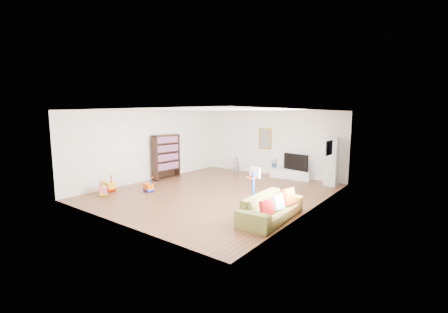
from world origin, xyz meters
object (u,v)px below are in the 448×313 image
Objects in this scene: media_console at (290,174)px; sofa at (271,207)px; basketball_hoop at (249,191)px; bookshelf at (166,157)px.

media_console is 0.78× the size of sofa.
sofa is 0.74m from basketball_hoop.
media_console is at bearing 38.08° from bookshelf.
bookshelf is 5.96m from sofa.
media_console is 1.35× the size of basketball_hoop.
sofa reaches higher than media_console.
bookshelf is 0.84× the size of sofa.
basketball_hoop is (0.98, -4.69, 0.42)m from media_console.
bookshelf reaches higher than sofa.
media_console is at bearing 17.44° from sofa.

